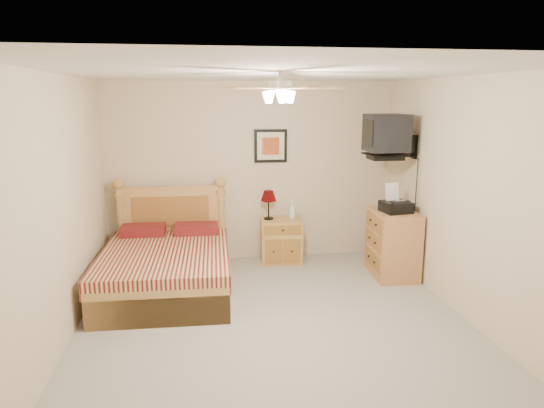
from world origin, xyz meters
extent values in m
plane|color=gray|center=(0.00, 0.00, 0.00)|extent=(4.50, 4.50, 0.00)
cube|color=white|center=(0.00, 0.00, 2.50)|extent=(4.00, 4.50, 0.04)
cube|color=beige|center=(0.00, 2.25, 1.25)|extent=(4.00, 0.04, 2.50)
cube|color=beige|center=(0.00, -2.25, 1.25)|extent=(4.00, 0.04, 2.50)
cube|color=beige|center=(-2.00, 0.00, 1.25)|extent=(0.04, 4.50, 2.50)
cube|color=beige|center=(2.00, 0.00, 1.25)|extent=(0.04, 4.50, 2.50)
cube|color=#BE9045|center=(0.39, 2.00, 0.31)|extent=(0.60, 0.47, 0.62)
imported|color=silver|center=(0.55, 2.03, 0.74)|extent=(0.11, 0.11, 0.25)
cube|color=black|center=(0.27, 2.23, 1.62)|extent=(0.46, 0.04, 0.46)
cube|color=#B37746|center=(1.73, 1.25, 0.44)|extent=(0.56, 0.77, 0.87)
imported|color=tan|center=(1.68, 1.53, 0.89)|extent=(0.26, 0.30, 0.02)
imported|color=gray|center=(1.69, 1.55, 0.91)|extent=(0.23, 0.30, 0.02)
camera|label=1|loc=(-0.71, -4.46, 2.28)|focal=32.00mm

